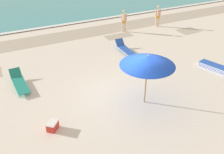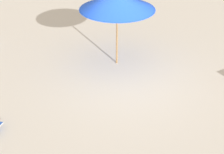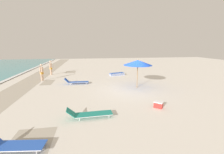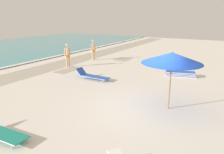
# 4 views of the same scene
# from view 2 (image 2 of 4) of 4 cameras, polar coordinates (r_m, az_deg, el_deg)

# --- Properties ---
(ground_plane) EXTENTS (60.00, 60.00, 0.16)m
(ground_plane) POSITION_cam_2_polar(r_m,az_deg,el_deg) (10.23, 2.31, -0.09)
(ground_plane) COLOR silver
(beach_umbrella) EXTENTS (2.43, 2.43, 2.46)m
(beach_umbrella) POSITION_cam_2_polar(r_m,az_deg,el_deg) (10.05, 0.97, 13.48)
(beach_umbrella) COLOR #9E7547
(beach_umbrella) RESTS_ON ground_plane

